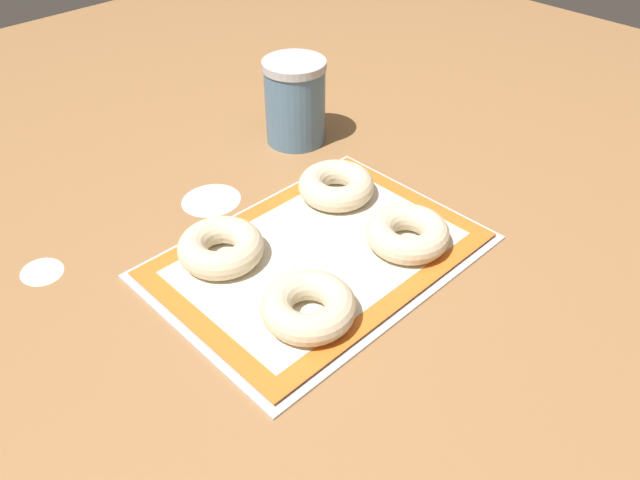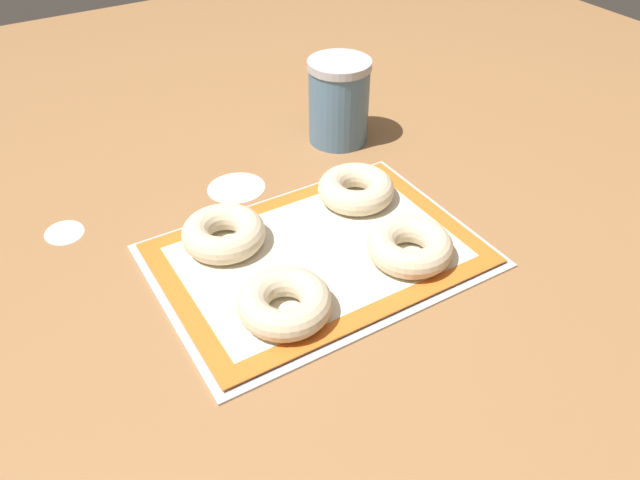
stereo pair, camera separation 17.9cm
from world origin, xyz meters
name	(u,v)px [view 1 (the left image)]	position (x,y,z in m)	size (l,w,h in m)	color
ground_plane	(319,257)	(0.00, 0.00, 0.00)	(2.80, 2.80, 0.00)	olive
baking_tray	(320,254)	(0.00, 0.00, 0.00)	(0.52, 0.37, 0.01)	#B2B5BA
baking_mat	(320,252)	(0.00, 0.00, 0.01)	(0.49, 0.35, 0.00)	orange
bagel_front_left	(308,307)	(-0.11, -0.10, 0.03)	(0.14, 0.14, 0.05)	beige
bagel_front_right	(408,233)	(0.12, -0.09, 0.03)	(0.14, 0.14, 0.05)	beige
bagel_back_left	(221,247)	(-0.12, 0.10, 0.03)	(0.14, 0.14, 0.05)	beige
bagel_back_right	(336,185)	(0.13, 0.09, 0.03)	(0.14, 0.14, 0.05)	beige
flour_canister	(295,102)	(0.24, 0.31, 0.09)	(0.13, 0.13, 0.17)	slate
flour_patch_near	(211,200)	(-0.03, 0.25, 0.00)	(0.11, 0.10, 0.00)	white
flour_patch_far	(42,271)	(-0.34, 0.28, 0.00)	(0.07, 0.07, 0.00)	white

